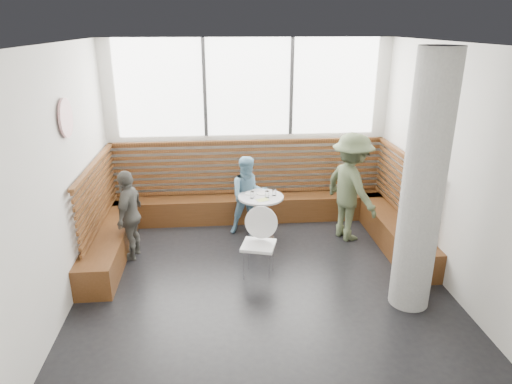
{
  "coord_description": "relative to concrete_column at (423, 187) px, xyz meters",
  "views": [
    {
      "loc": [
        -0.58,
        -5.49,
        3.42
      ],
      "look_at": [
        0.0,
        1.0,
        1.0
      ],
      "focal_mm": 32.0,
      "sensor_mm": 36.0,
      "label": 1
    }
  ],
  "objects": [
    {
      "name": "booth",
      "position": [
        -1.85,
        2.37,
        -1.19
      ],
      "size": [
        5.0,
        2.5,
        1.44
      ],
      "color": "#4A2A12",
      "rests_on": "ground"
    },
    {
      "name": "plate_far",
      "position": [
        -1.7,
        2.13,
        -0.83
      ],
      "size": [
        0.19,
        0.19,
        0.01
      ],
      "primitive_type": "cylinder",
      "color": "white",
      "rests_on": "cafe_table"
    },
    {
      "name": "child_left",
      "position": [
        -3.77,
        1.6,
        -0.9
      ],
      "size": [
        0.49,
        0.87,
        1.4
      ],
      "primitive_type": "imported",
      "rotation": [
        0.0,
        0.0,
        -1.76
      ],
      "color": "#5D5B54",
      "rests_on": "ground"
    },
    {
      "name": "cafe_table",
      "position": [
        -1.73,
        2.02,
        -1.05
      ],
      "size": [
        0.74,
        0.74,
        0.77
      ],
      "color": "silver",
      "rests_on": "ground"
    },
    {
      "name": "glass_right",
      "position": [
        -1.51,
        2.04,
        -0.78
      ],
      "size": [
        0.07,
        0.07,
        0.11
      ],
      "primitive_type": "cylinder",
      "color": "white",
      "rests_on": "cafe_table"
    },
    {
      "name": "adult_man",
      "position": [
        -0.26,
        1.95,
        -0.7
      ],
      "size": [
        1.05,
        1.33,
        1.8
      ],
      "primitive_type": "imported",
      "rotation": [
        0.0,
        0.0,
        1.94
      ],
      "color": "#4C593B",
      "rests_on": "ground"
    },
    {
      "name": "concrete_column",
      "position": [
        0.0,
        0.0,
        0.0
      ],
      "size": [
        0.5,
        0.5,
        3.2
      ],
      "primitive_type": "cylinder",
      "color": "gray",
      "rests_on": "ground"
    },
    {
      "name": "glass_left",
      "position": [
        -1.88,
        1.96,
        -0.78
      ],
      "size": [
        0.07,
        0.07,
        0.11
      ],
      "primitive_type": "cylinder",
      "color": "white",
      "rests_on": "cafe_table"
    },
    {
      "name": "menu_card",
      "position": [
        -1.72,
        1.85,
        -0.83
      ],
      "size": [
        0.23,
        0.2,
        0.0
      ],
      "primitive_type": "cube",
      "rotation": [
        0.0,
        0.0,
        0.43
      ],
      "color": "#A5C64C",
      "rests_on": "cafe_table"
    },
    {
      "name": "room",
      "position": [
        -1.85,
        0.6,
        0.0
      ],
      "size": [
        5.0,
        5.0,
        3.2
      ],
      "color": "silver",
      "rests_on": "ground"
    },
    {
      "name": "child_back",
      "position": [
        -1.91,
        2.31,
        -0.92
      ],
      "size": [
        0.72,
        0.59,
        1.35
      ],
      "primitive_type": "imported",
      "rotation": [
        0.0,
        0.0,
        0.13
      ],
      "color": "#6B9CBA",
      "rests_on": "ground"
    },
    {
      "name": "wall_art",
      "position": [
        -4.31,
        1.0,
        0.7
      ],
      "size": [
        0.03,
        0.5,
        0.5
      ],
      "primitive_type": "cylinder",
      "rotation": [
        0.0,
        1.57,
        0.0
      ],
      "color": "white",
      "rests_on": "room"
    },
    {
      "name": "glass_mid",
      "position": [
        -1.64,
        1.96,
        -0.78
      ],
      "size": [
        0.07,
        0.07,
        0.11
      ],
      "primitive_type": "cylinder",
      "color": "white",
      "rests_on": "cafe_table"
    },
    {
      "name": "cafe_chair",
      "position": [
        -1.88,
        0.91,
        -1.02
      ],
      "size": [
        0.47,
        0.46,
        0.99
      ],
      "rotation": [
        0.0,
        0.0,
        -0.28
      ],
      "color": "white",
      "rests_on": "ground"
    },
    {
      "name": "plate_near",
      "position": [
        -1.89,
        2.17,
        -0.83
      ],
      "size": [
        0.19,
        0.19,
        0.01
      ],
      "primitive_type": "cylinder",
      "color": "white",
      "rests_on": "cafe_table"
    }
  ]
}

